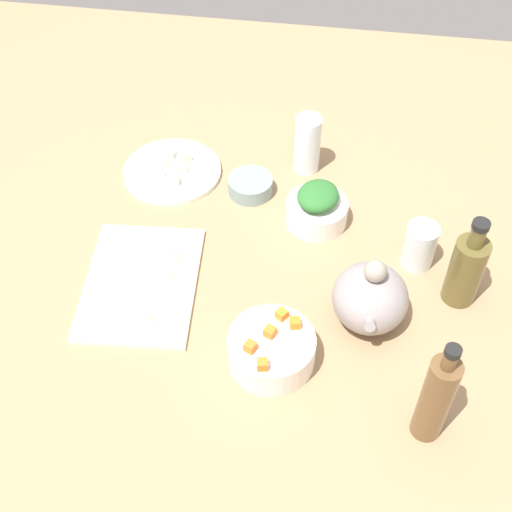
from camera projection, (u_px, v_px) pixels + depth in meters
The scene contains 28 objects.
tabletop at pixel (256, 278), 140.37cm from camera, with size 190.00×190.00×3.00cm, color #9B7C57.
cutting_board at pixel (141, 283), 136.79cm from camera, with size 29.88×21.49×1.00cm, color #EDE8CF.
plate_tofu at pixel (172, 171), 158.68cm from camera, with size 22.05×22.05×1.20cm, color white.
bowl_greens at pixel (317, 212), 147.04cm from camera, with size 12.94×12.94×5.25cm, color white.
bowl_carrots at pixel (271, 350), 123.20cm from camera, with size 15.52×15.52×6.29cm, color white.
bowl_small_side at pixel (250, 186), 153.64cm from camera, with size 9.75×9.75×3.67cm, color gray.
teapot at pixel (370, 297), 127.32cm from camera, with size 16.25×13.90×15.42cm.
bottle_0 at pixel (466, 270), 129.11cm from camera, with size 6.37×6.37×20.19cm.
bottle_1 at pixel (436, 398), 108.99cm from camera, with size 5.01×5.01×23.35cm.
drinking_glass_0 at pixel (307, 144), 155.33cm from camera, with size 5.89×5.89×13.72cm, color white.
drinking_glass_1 at pixel (419, 246), 137.51cm from camera, with size 6.37×6.37×9.77cm, color white.
carrot_cube_0 at pixel (262, 365), 116.39cm from camera, with size 1.80×1.80×1.80cm, color orange.
carrot_cube_1 at pixel (250, 347), 118.79cm from camera, with size 1.80×1.80×1.80cm, color orange.
carrot_cube_2 at pixel (270, 332), 120.83cm from camera, with size 1.80×1.80×1.80cm, color orange.
carrot_cube_3 at pixel (282, 314), 123.35cm from camera, with size 1.80×1.80×1.80cm, color orange.
carrot_cube_4 at pixel (295, 323), 122.10cm from camera, with size 1.80×1.80×1.80cm, color orange.
chopped_greens_mound at pixel (318, 196), 143.62cm from camera, with size 9.60×8.45×3.95cm, color #2D6D2E.
tofu_cube_0 at pixel (180, 168), 156.76cm from camera, with size 2.20×2.20×2.20cm, color silver.
tofu_cube_1 at pixel (158, 174), 155.59cm from camera, with size 2.20×2.20×2.20cm, color white.
tofu_cube_2 at pixel (163, 163), 157.99cm from camera, with size 2.20×2.20×2.20cm, color white.
tofu_cube_3 at pixel (185, 157), 159.40cm from camera, with size 2.20×2.20×2.20cm, color #F1EFC9.
tofu_cube_4 at pixel (174, 180), 154.20cm from camera, with size 2.20×2.20×2.20cm, color white.
tofu_cube_5 at pixel (169, 153), 160.24cm from camera, with size 2.20×2.20×2.20cm, color white.
dumpling_0 at pixel (146, 321), 128.21cm from camera, with size 4.07×3.98×3.05cm, color beige.
dumpling_1 at pixel (172, 257), 139.00cm from camera, with size 5.01×4.58×2.46cm, color beige.
dumpling_2 at pixel (114, 313), 129.56cm from camera, with size 5.38×5.31×2.70cm, color beige.
dumpling_3 at pixel (168, 280), 135.24cm from camera, with size 4.06×3.64×2.27cm, color beige.
dumpling_4 at pixel (136, 277), 135.65cm from camera, with size 4.74×4.73×2.50cm, color beige.
Camera 1 is at (89.51, 13.65, 108.84)cm, focal length 49.24 mm.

